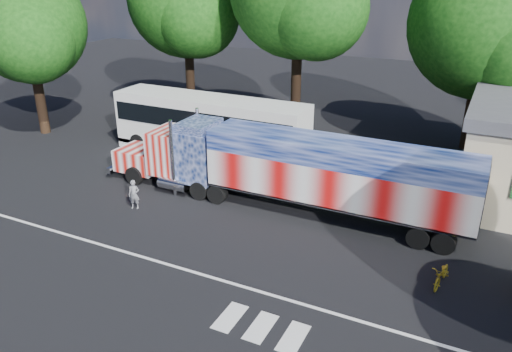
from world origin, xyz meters
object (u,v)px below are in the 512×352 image
at_px(semi_truck, 289,169).
at_px(woman, 134,194).
at_px(tree_w_a, 28,26).
at_px(tree_ne_a, 488,24).
at_px(coach_bus, 210,126).
at_px(bicycle, 442,275).

xyz_separation_m(semi_truck, woman, (-7.00, -3.43, -1.40)).
relative_size(tree_w_a, tree_ne_a, 0.90).
bearing_deg(woman, semi_truck, 3.44).
distance_m(coach_bus, woman, 8.54).
height_order(semi_truck, bicycle, semi_truck).
bearing_deg(bicycle, tree_ne_a, 100.19).
distance_m(bicycle, tree_ne_a, 18.72).
relative_size(woman, tree_ne_a, 0.12).
relative_size(coach_bus, tree_w_a, 1.12).
xyz_separation_m(semi_truck, tree_w_a, (-20.79, 3.57, 5.42)).
bearing_deg(tree_ne_a, tree_w_a, -160.42).
distance_m(coach_bus, tree_w_a, 14.45).
xyz_separation_m(semi_truck, coach_bus, (-7.56, 5.01, -0.21)).
bearing_deg(bicycle, semi_truck, 164.57).
bearing_deg(coach_bus, semi_truck, -33.53).
xyz_separation_m(tree_w_a, tree_ne_a, (28.15, 10.02, 0.50)).
xyz_separation_m(bicycle, tree_ne_a, (-0.48, 17.08, 7.63)).
height_order(woman, tree_w_a, tree_w_a).
height_order(semi_truck, woman, semi_truck).
bearing_deg(coach_bus, tree_ne_a, 29.91).
height_order(semi_truck, coach_bus, semi_truck).
bearing_deg(tree_w_a, coach_bus, 6.19).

